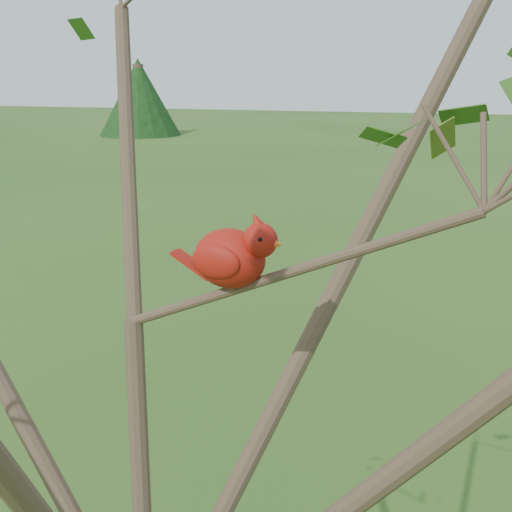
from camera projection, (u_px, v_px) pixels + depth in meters
The scene contains 3 objects.
crabapple_tree at pixel (137, 250), 1.14m from camera, with size 2.35×2.05×2.95m.
cardinal at pixel (233, 256), 1.21m from camera, with size 0.21×0.12×0.15m.
distant_trees at pixel (406, 99), 23.06m from camera, with size 36.14×12.68×3.15m.
Camera 1 is at (0.53, -1.02, 2.40)m, focal length 50.00 mm.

